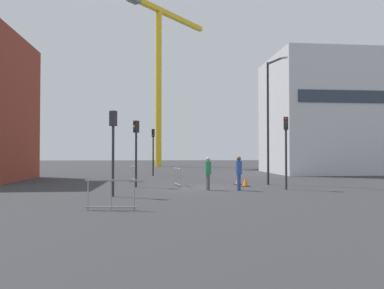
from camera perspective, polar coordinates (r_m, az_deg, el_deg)
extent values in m
plane|color=#333335|center=(21.33, 0.91, -6.69)|extent=(160.00, 160.00, 0.00)
cube|color=silver|center=(39.34, 18.96, 4.25)|extent=(9.76, 9.59, 11.51)
cube|color=#2D3847|center=(35.17, 22.24, 6.85)|extent=(8.20, 0.08, 1.10)
cylinder|color=yellow|center=(55.89, -5.15, 8.47)|extent=(0.90, 0.90, 22.96)
cube|color=yellow|center=(61.10, -3.26, 19.17)|extent=(11.33, 12.59, 0.70)
cylinder|color=#232326|center=(24.11, 11.57, 3.21)|extent=(0.14, 0.14, 7.78)
cube|color=#232326|center=(23.95, 12.70, 12.44)|extent=(0.55, 1.79, 0.10)
ellipsoid|color=silver|center=(23.21, 13.94, 12.84)|extent=(0.44, 0.24, 0.16)
cylinder|color=#232326|center=(22.01, -8.58, -2.34)|extent=(0.12, 0.12, 3.20)
cube|color=#232326|center=(22.06, -8.56, 2.73)|extent=(0.37, 0.37, 0.70)
sphere|color=#390605|center=(21.96, -8.89, 3.32)|extent=(0.11, 0.11, 0.11)
sphere|color=#F2A514|center=(21.94, -8.89, 2.75)|extent=(0.11, 0.11, 0.11)
sphere|color=#07330F|center=(21.93, -8.89, 2.18)|extent=(0.11, 0.11, 0.11)
cylinder|color=#2D2D30|center=(20.96, 14.23, -2.26)|extent=(0.12, 0.12, 3.27)
cube|color=#2D2D30|center=(21.02, 14.20, 3.17)|extent=(0.31, 0.34, 0.70)
sphere|color=red|center=(20.86, 14.23, 3.80)|extent=(0.11, 0.11, 0.11)
sphere|color=#3C2905|center=(20.84, 14.23, 3.20)|extent=(0.11, 0.11, 0.11)
sphere|color=#07330F|center=(20.83, 14.24, 2.60)|extent=(0.11, 0.11, 0.11)
cylinder|color=black|center=(32.69, -5.98, -1.83)|extent=(0.12, 0.12, 3.39)
cube|color=black|center=(32.73, -5.97, 1.76)|extent=(0.27, 0.30, 0.70)
sphere|color=#390605|center=(32.57, -6.01, 2.16)|extent=(0.11, 0.11, 0.11)
sphere|color=#3C2905|center=(32.56, -6.01, 1.77)|extent=(0.11, 0.11, 0.11)
sphere|color=green|center=(32.55, -6.01, 1.39)|extent=(0.11, 0.11, 0.11)
cylinder|color=#2D2D30|center=(17.47, -12.02, -2.52)|extent=(0.12, 0.12, 3.24)
cube|color=#2D2D30|center=(17.54, -11.99, 3.93)|extent=(0.36, 0.34, 0.70)
sphere|color=#390605|center=(17.66, -12.46, 4.62)|extent=(0.11, 0.11, 0.11)
sphere|color=#3C2905|center=(17.64, -12.46, 3.91)|extent=(0.11, 0.11, 0.11)
sphere|color=green|center=(17.62, -12.46, 3.19)|extent=(0.11, 0.11, 0.11)
cylinder|color=#4C4C51|center=(20.21, 2.42, -5.79)|extent=(0.14, 0.14, 0.85)
cylinder|color=#4C4C51|center=(20.01, 2.54, -5.83)|extent=(0.14, 0.14, 0.85)
cylinder|color=#2D844C|center=(20.06, 2.48, -3.60)|extent=(0.34, 0.34, 0.70)
sphere|color=tan|center=(20.05, 2.48, -2.27)|extent=(0.23, 0.23, 0.23)
cylinder|color=#33519E|center=(19.94, 7.11, -5.81)|extent=(0.14, 0.14, 0.86)
cylinder|color=#33519E|center=(20.12, 7.29, -5.77)|extent=(0.14, 0.14, 0.86)
cylinder|color=#33519E|center=(19.98, 7.19, -3.53)|extent=(0.34, 0.34, 0.72)
sphere|color=brown|center=(19.97, 7.19, -2.17)|extent=(0.23, 0.23, 0.23)
cube|color=gray|center=(13.33, -12.28, -5.37)|extent=(1.81, 0.29, 0.06)
cube|color=gray|center=(13.43, -12.30, -9.42)|extent=(1.81, 0.29, 0.06)
cylinder|color=gray|center=(13.60, -15.66, -7.49)|extent=(0.04, 0.04, 1.05)
cylinder|color=gray|center=(13.38, -12.29, -7.62)|extent=(0.04, 0.04, 1.05)
cylinder|color=gray|center=(13.21, -8.81, -7.71)|extent=(0.04, 0.04, 1.05)
cube|color=#B2B5BA|center=(26.82, -9.09, -3.32)|extent=(0.34, 2.15, 0.06)
cube|color=#B2B5BA|center=(26.87, -9.10, -5.34)|extent=(0.34, 2.15, 0.06)
cylinder|color=#B2B5BA|center=(25.89, -9.51, -4.55)|extent=(0.04, 0.04, 1.05)
cylinder|color=#B2B5BA|center=(26.84, -9.10, -4.44)|extent=(0.04, 0.04, 1.05)
cylinder|color=#B2B5BA|center=(27.80, -8.71, -4.33)|extent=(0.04, 0.04, 1.05)
cube|color=gray|center=(22.57, -2.24, -3.72)|extent=(0.31, 1.85, 0.06)
cube|color=gray|center=(22.63, -2.24, -6.12)|extent=(0.31, 1.85, 0.06)
cylinder|color=gray|center=(21.78, -1.82, -5.19)|extent=(0.04, 0.04, 1.05)
cylinder|color=gray|center=(22.60, -2.24, -5.05)|extent=(0.04, 0.04, 1.05)
cylinder|color=gray|center=(23.42, -2.63, -4.92)|extent=(0.04, 0.04, 1.05)
cube|color=black|center=(22.68, 8.19, -6.31)|extent=(0.52, 0.52, 0.03)
cone|color=orange|center=(22.66, 8.18, -5.68)|extent=(0.40, 0.40, 0.53)
cube|color=black|center=(23.77, 7.11, -6.09)|extent=(0.53, 0.53, 0.03)
cone|color=orange|center=(23.75, 7.11, -5.48)|extent=(0.41, 0.41, 0.54)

